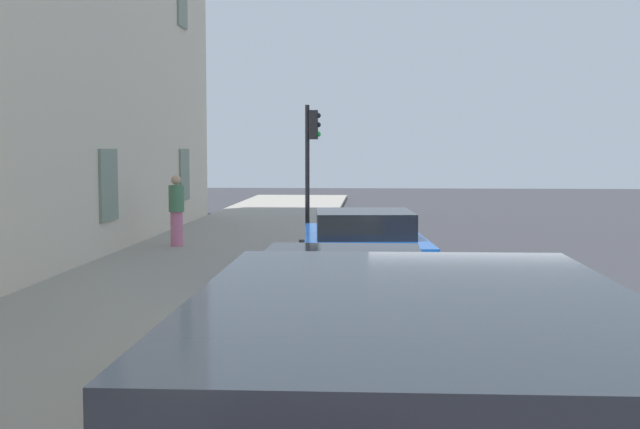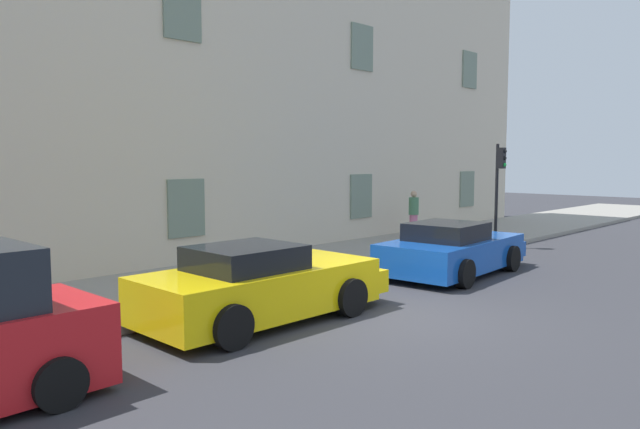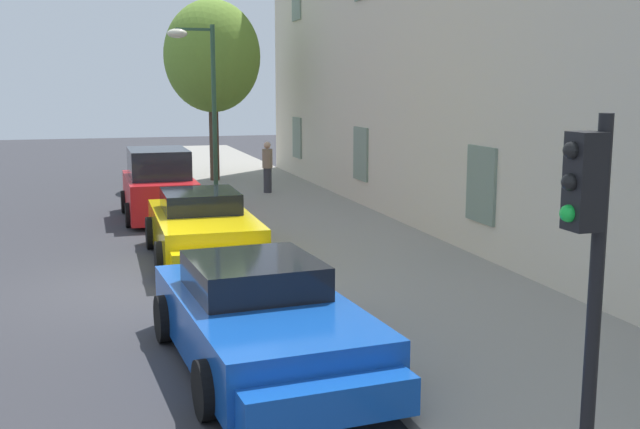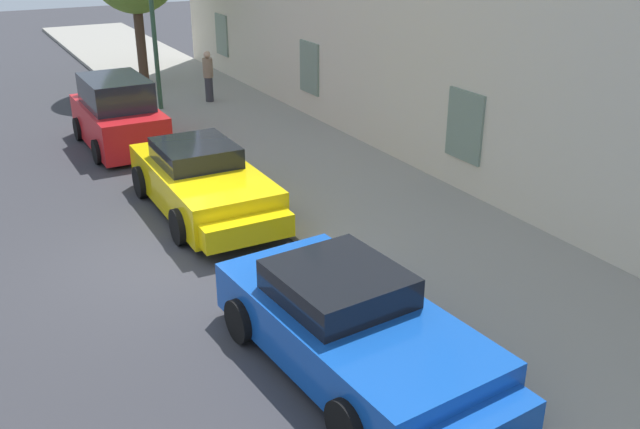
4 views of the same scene
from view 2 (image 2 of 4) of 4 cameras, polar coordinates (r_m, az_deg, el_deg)
The scene contains 7 objects.
ground_plane at distance 11.30m, azimuth 7.15°, elevation -9.43°, with size 80.00×80.00×0.00m, color #333338.
sidewalk at distance 14.42m, azimuth -7.71°, elevation -5.94°, with size 60.00×4.29×0.14m, color gray.
building_facade at distance 17.44m, azimuth -15.84°, elevation 14.00°, with size 35.17×3.67×11.09m.
sportscar_red_lead at distance 10.84m, azimuth -5.00°, elevation -6.67°, with size 4.77×2.14×1.38m.
sportscar_yellow_flank at distance 15.49m, azimuth 12.68°, elevation -3.31°, with size 4.82×2.46×1.32m.
traffic_light at distance 19.97m, azimuth 16.62°, elevation 3.54°, with size 0.22×0.36×3.21m.
pedestrian_strolling at distance 21.36m, azimuth 8.85°, elevation 0.10°, with size 0.43×0.43×1.62m.
Camera 2 is at (-8.79, -6.50, 2.85)m, focal length 33.79 mm.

